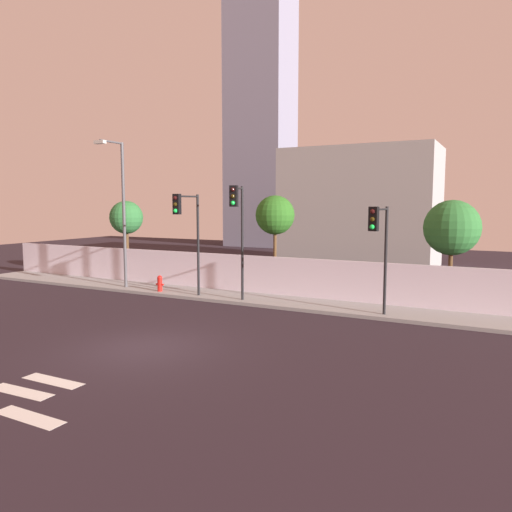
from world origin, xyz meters
TOP-DOWN VIEW (x-y plane):
  - ground_plane at (0.00, 0.00)m, footprint 80.00×80.00m
  - sidewalk at (0.00, 8.20)m, footprint 36.00×2.40m
  - perimeter_wall at (0.00, 9.49)m, footprint 36.00×0.18m
  - crosswalk_marking at (-0.06, -4.53)m, footprint 3.78×3.04m
  - traffic_light_left at (5.55, 6.90)m, footprint 0.47×1.40m
  - traffic_light_center at (-0.63, 7.04)m, footprint 0.37×1.23m
  - traffic_light_right at (-3.11, 6.73)m, footprint 0.35×1.79m
  - street_lamp_curbside at (-7.79, 7.54)m, footprint 0.60×1.74m
  - fire_hydrant at (-5.39, 7.53)m, footprint 0.44×0.26m
  - roadside_tree_leftmost at (-10.35, 10.72)m, footprint 1.96×1.96m
  - roadside_tree_midleft at (-0.57, 10.72)m, footprint 1.97×1.97m
  - roadside_tree_midright at (7.73, 10.72)m, footprint 2.36×2.36m
  - low_building_distant at (0.23, 23.49)m, footprint 10.72×6.00m
  - tower_on_skyline at (-13.98, 35.49)m, footprint 6.46×5.00m

SIDE VIEW (x-z plane):
  - ground_plane at x=0.00m, z-range 0.00..0.00m
  - crosswalk_marking at x=-0.06m, z-range 0.00..0.01m
  - sidewalk at x=0.00m, z-range 0.00..0.15m
  - fire_hydrant at x=-5.39m, z-range 0.18..0.97m
  - perimeter_wall at x=0.00m, z-range 0.15..1.95m
  - traffic_light_left at x=5.55m, z-range 1.14..5.36m
  - roadside_tree_midright at x=7.73m, z-range 1.13..5.77m
  - traffic_light_right at x=-3.11m, z-range 1.26..6.02m
  - roadside_tree_leftmost at x=-10.35m, z-range 1.31..5.97m
  - traffic_light_center at x=-0.63m, z-range 1.29..6.39m
  - roadside_tree_midleft at x=-0.57m, z-range 1.44..6.34m
  - low_building_distant at x=0.23m, z-range 0.00..8.43m
  - street_lamp_curbside at x=-7.79m, z-range 0.76..8.18m
  - tower_on_skyline at x=-13.98m, z-range 0.00..32.88m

